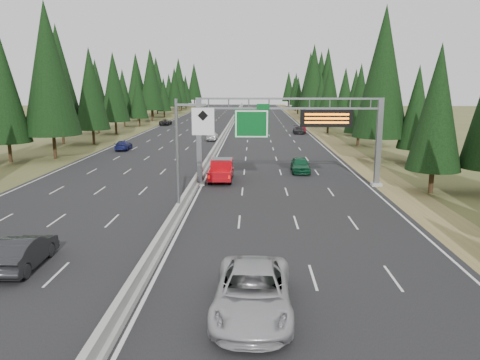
# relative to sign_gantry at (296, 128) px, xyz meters

# --- Properties ---
(road) EXTENTS (32.00, 260.00, 0.08)m
(road) POSITION_rel_sign_gantry_xyz_m (-8.92, 45.12, -5.23)
(road) COLOR black
(road) RESTS_ON ground
(shoulder_right) EXTENTS (3.60, 260.00, 0.06)m
(shoulder_right) POSITION_rel_sign_gantry_xyz_m (8.88, 45.12, -5.24)
(shoulder_right) COLOR olive
(shoulder_right) RESTS_ON ground
(shoulder_left) EXTENTS (3.60, 260.00, 0.06)m
(shoulder_left) POSITION_rel_sign_gantry_xyz_m (-26.72, 45.12, -5.24)
(shoulder_left) COLOR #4A5025
(shoulder_left) RESTS_ON ground
(median_barrier) EXTENTS (0.70, 260.00, 0.85)m
(median_barrier) POSITION_rel_sign_gantry_xyz_m (-8.92, 45.12, -4.85)
(median_barrier) COLOR gray
(median_barrier) RESTS_ON road
(sign_gantry) EXTENTS (16.75, 0.98, 7.80)m
(sign_gantry) POSITION_rel_sign_gantry_xyz_m (0.00, 0.00, 0.00)
(sign_gantry) COLOR slate
(sign_gantry) RESTS_ON road
(hov_sign_pole) EXTENTS (2.80, 0.50, 8.00)m
(hov_sign_pole) POSITION_rel_sign_gantry_xyz_m (-8.33, -9.92, -0.54)
(hov_sign_pole) COLOR slate
(hov_sign_pole) RESTS_ON road
(tree_row_right) EXTENTS (11.50, 240.37, 18.72)m
(tree_row_right) POSITION_rel_sign_gantry_xyz_m (13.09, 31.91, 3.61)
(tree_row_right) COLOR black
(tree_row_right) RESTS_ON ground
(tree_row_left) EXTENTS (12.24, 242.74, 18.95)m
(tree_row_left) POSITION_rel_sign_gantry_xyz_m (-30.94, 41.87, 4.06)
(tree_row_left) COLOR black
(tree_row_left) RESTS_ON ground
(silver_minivan) EXTENTS (3.23, 6.65, 1.82)m
(silver_minivan) POSITION_rel_sign_gantry_xyz_m (-3.76, -24.02, -4.28)
(silver_minivan) COLOR #ACABB0
(silver_minivan) RESTS_ON road
(red_pickup) EXTENTS (2.12, 5.94, 1.94)m
(red_pickup) POSITION_rel_sign_gantry_xyz_m (-6.77, 2.67, -4.12)
(red_pickup) COLOR black
(red_pickup) RESTS_ON road
(car_ahead_green) EXTENTS (1.95, 4.66, 1.58)m
(car_ahead_green) POSITION_rel_sign_gantry_xyz_m (1.13, 6.67, -4.40)
(car_ahead_green) COLOR #125130
(car_ahead_green) RESTS_ON road
(car_ahead_dkred) EXTENTS (1.66, 4.04, 1.30)m
(car_ahead_dkred) POSITION_rel_sign_gantry_xyz_m (5.43, 46.90, -4.54)
(car_ahead_dkred) COLOR #5B0D16
(car_ahead_dkred) RESTS_ON road
(car_ahead_dkgrey) EXTENTS (1.94, 4.69, 1.36)m
(car_ahead_dkgrey) POSITION_rel_sign_gantry_xyz_m (4.70, 45.80, -4.51)
(car_ahead_dkgrey) COLOR black
(car_ahead_dkgrey) RESTS_ON road
(car_ahead_white) EXTENTS (3.11, 5.86, 1.57)m
(car_ahead_white) POSITION_rel_sign_gantry_xyz_m (-4.95, 56.40, -4.40)
(car_ahead_white) COLOR white
(car_ahead_white) RESTS_ON road
(car_ahead_far) EXTENTS (1.58, 3.88, 1.32)m
(car_ahead_far) POSITION_rel_sign_gantry_xyz_m (-6.97, 94.29, -4.53)
(car_ahead_far) COLOR black
(car_ahead_far) RESTS_ON road
(car_onc_near) EXTENTS (1.85, 4.92, 1.61)m
(car_onc_near) POSITION_rel_sign_gantry_xyz_m (-15.12, -19.52, -4.39)
(car_onc_near) COLOR black
(car_onc_near) RESTS_ON road
(car_onc_blue) EXTENTS (2.12, 4.60, 1.30)m
(car_onc_blue) POSITION_rel_sign_gantry_xyz_m (-21.78, 22.89, -4.54)
(car_onc_blue) COLOR navy
(car_onc_blue) RESTS_ON road
(car_onc_white) EXTENTS (1.78, 4.32, 1.47)m
(car_onc_white) POSITION_rel_sign_gantry_xyz_m (-10.42, 34.69, -4.46)
(car_onc_white) COLOR silver
(car_onc_white) RESTS_ON road
(car_onc_far) EXTENTS (2.35, 4.76, 1.30)m
(car_onc_far) POSITION_rel_sign_gantry_xyz_m (-23.42, 63.70, -4.54)
(car_onc_far) COLOR black
(car_onc_far) RESTS_ON road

